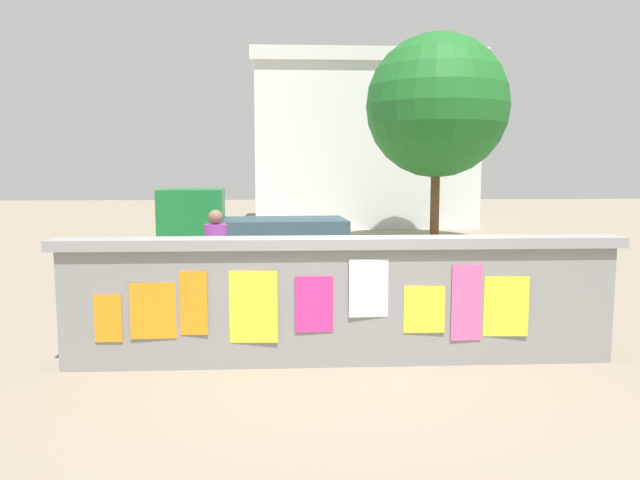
# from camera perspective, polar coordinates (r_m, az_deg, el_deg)

# --- Properties ---
(ground) EXTENTS (60.00, 60.00, 0.00)m
(ground) POSITION_cam_1_polar(r_m,az_deg,el_deg) (14.85, -0.70, -1.90)
(ground) COLOR gray
(poster_wall) EXTENTS (6.44, 0.42, 1.46)m
(poster_wall) POSITION_cam_1_polar(r_m,az_deg,el_deg) (6.85, 1.98, -5.65)
(poster_wall) COLOR gray
(poster_wall) RESTS_ON ground
(auto_rickshaw_truck) EXTENTS (3.69, 1.73, 1.85)m
(auto_rickshaw_truck) POSITION_cam_1_polar(r_m,az_deg,el_deg) (11.96, -7.22, 0.31)
(auto_rickshaw_truck) COLOR black
(auto_rickshaw_truck) RESTS_ON ground
(motorcycle) EXTENTS (1.90, 0.56, 0.87)m
(motorcycle) POSITION_cam_1_polar(r_m,az_deg,el_deg) (8.61, 1.67, -5.08)
(motorcycle) COLOR black
(motorcycle) RESTS_ON ground
(bicycle_near) EXTENTS (1.67, 0.54, 0.95)m
(bicycle_near) POSITION_cam_1_polar(r_m,az_deg,el_deg) (8.73, 18.05, -5.91)
(bicycle_near) COLOR black
(bicycle_near) RESTS_ON ground
(person_walking) EXTENTS (0.44, 0.44, 1.62)m
(person_walking) POSITION_cam_1_polar(r_m,az_deg,el_deg) (9.26, -9.86, -1.06)
(person_walking) COLOR #3F994C
(person_walking) RESTS_ON ground
(tree_roadside) EXTENTS (4.30, 4.30, 6.28)m
(tree_roadside) POSITION_cam_1_polar(r_m,az_deg,el_deg) (18.81, 11.07, 12.38)
(tree_roadside) COLOR brown
(tree_roadside) RESTS_ON ground
(building_background) EXTENTS (8.68, 6.13, 6.62)m
(building_background) POSITION_cam_1_polar(r_m,az_deg,el_deg) (25.16, 3.84, 9.22)
(building_background) COLOR white
(building_background) RESTS_ON ground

